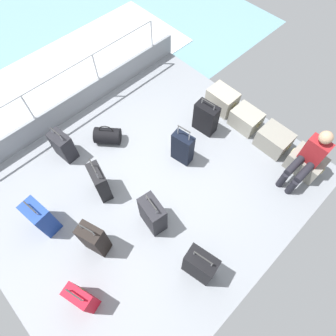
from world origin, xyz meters
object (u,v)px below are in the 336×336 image
object	(u,v)px
suitcase_1	(200,265)
passenger_seated	(309,158)
suitcase_2	(63,146)
suitcase_8	(94,239)
cargo_crate_1	(246,119)
suitcase_6	(206,118)
paper_cup	(176,142)
suitcase_3	(100,182)
duffel_bag	(108,136)
suitcase_4	(182,148)
cargo_crate_0	(222,100)
cargo_crate_2	(274,140)
cargo_crate_3	(306,163)
suitcase_7	(82,298)
suitcase_5	(153,214)
suitcase_0	(41,217)

from	to	relation	value
suitcase_1	passenger_seated	bearing A→B (deg)	87.57
suitcase_2	suitcase_8	distance (m)	1.80
passenger_seated	cargo_crate_1	bearing A→B (deg)	170.93
suitcase_6	paper_cup	size ratio (longest dim) A/B	7.17
suitcase_3	duffel_bag	xyz separation A→B (m)	(-0.75, 0.70, -0.18)
suitcase_2	cargo_crate_1	bearing A→B (deg)	57.45
cargo_crate_1	suitcase_1	distance (m)	2.85
suitcase_4	suitcase_6	xyz separation A→B (m)	(-0.17, 0.78, -0.02)
suitcase_4	suitcase_6	world-z (taller)	suitcase_4
cargo_crate_0	suitcase_2	xyz separation A→B (m)	(-1.17, -2.81, 0.07)
cargo_crate_2	duffel_bag	xyz separation A→B (m)	(-2.15, -2.04, -0.04)
cargo_crate_1	cargo_crate_3	world-z (taller)	same
cargo_crate_0	cargo_crate_1	distance (m)	0.61
passenger_seated	suitcase_7	bearing A→B (deg)	-103.37
suitcase_5	cargo_crate_0	bearing A→B (deg)	107.77
cargo_crate_2	cargo_crate_0	bearing A→B (deg)	177.82
suitcase_0	suitcase_8	bearing A→B (deg)	23.97
suitcase_7	duffel_bag	xyz separation A→B (m)	(-1.91, 1.90, -0.13)
cargo_crate_3	suitcase_7	world-z (taller)	suitcase_7
passenger_seated	duffel_bag	bearing A→B (deg)	-146.42
duffel_bag	cargo_crate_0	bearing A→B (deg)	66.65
suitcase_3	duffel_bag	distance (m)	1.04
cargo_crate_1	suitcase_3	distance (m)	2.88
passenger_seated	suitcase_7	size ratio (longest dim) A/B	1.58
cargo_crate_2	suitcase_6	size ratio (longest dim) A/B	0.80
suitcase_0	duffel_bag	xyz separation A→B (m)	(-0.61, 1.68, -0.16)
cargo_crate_0	cargo_crate_2	bearing A→B (deg)	-2.18
cargo_crate_1	suitcase_6	distance (m)	0.78
suitcase_1	paper_cup	bearing A→B (deg)	142.96
cargo_crate_2	suitcase_0	xyz separation A→B (m)	(-1.54, -3.73, 0.13)
suitcase_8	duffel_bag	size ratio (longest dim) A/B	1.56
suitcase_5	suitcase_6	xyz separation A→B (m)	(-0.69, 1.94, -0.02)
paper_cup	passenger_seated	bearing A→B (deg)	28.21
suitcase_0	suitcase_6	size ratio (longest dim) A/B	1.01
suitcase_7	duffel_bag	size ratio (longest dim) A/B	1.25
suitcase_2	passenger_seated	bearing A→B (deg)	40.01
suitcase_1	cargo_crate_2	bearing A→B (deg)	102.23
suitcase_6	suitcase_7	world-z (taller)	suitcase_6
cargo_crate_3	suitcase_5	distance (m)	2.74
suitcase_2	duffel_bag	world-z (taller)	suitcase_2
cargo_crate_1	cargo_crate_3	distance (m)	1.30
suitcase_3	suitcase_6	xyz separation A→B (m)	(0.28, 2.17, -0.02)
suitcase_2	suitcase_7	size ratio (longest dim) A/B	1.02
suitcase_6	duffel_bag	xyz separation A→B (m)	(-1.03, -1.47, -0.16)
suitcase_0	suitcase_6	xyz separation A→B (m)	(0.42, 3.15, -0.01)
suitcase_4	suitcase_1	bearing A→B (deg)	-38.62
cargo_crate_0	suitcase_2	size ratio (longest dim) A/B	0.85
suitcase_4	suitcase_8	world-z (taller)	suitcase_4
paper_cup	suitcase_7	bearing A→B (deg)	-69.93
cargo_crate_2	passenger_seated	size ratio (longest dim) A/B	0.55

